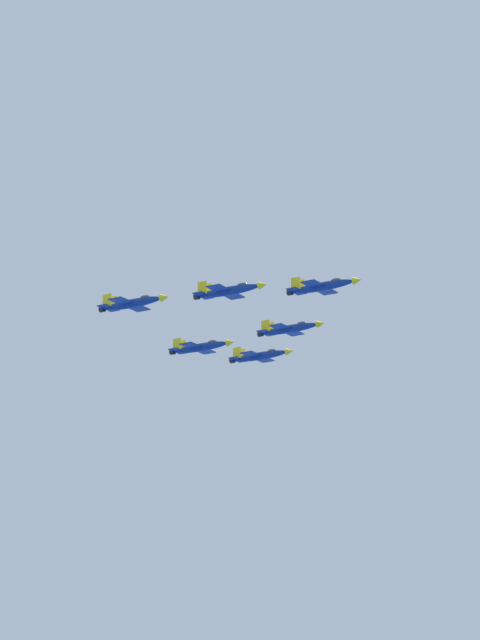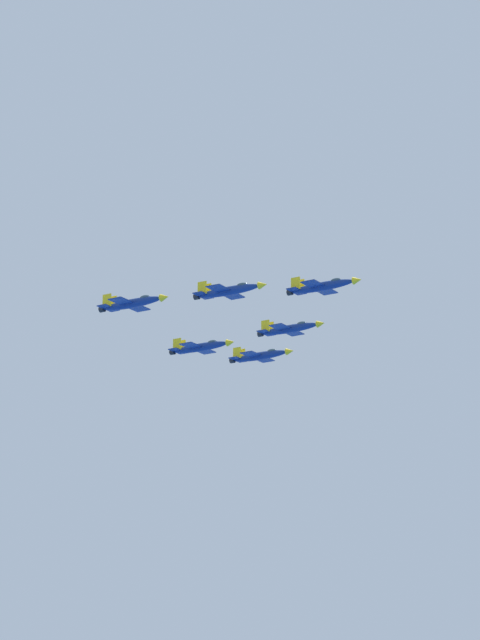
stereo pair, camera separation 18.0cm
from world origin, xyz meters
TOP-DOWN VIEW (x-y plane):
  - jet_lead at (-20.02, -23.62)m, footprint 10.04×15.95m
  - jet_left_wingman at (-11.22, -7.71)m, footprint 9.72×15.47m
  - jet_right_wingman at (-34.30, -12.37)m, footprint 10.01×15.81m
  - jet_left_outer at (-2.42, 8.19)m, footprint 9.91×15.77m
  - jet_right_outer at (-48.57, -1.12)m, footprint 9.86×15.67m
  - jet_slot_rear at (-25.50, 3.53)m, footprint 9.55×15.17m

SIDE VIEW (x-z plane):
  - jet_slot_rear at x=-25.50m, z-range 159.26..162.46m
  - jet_right_outer at x=-48.57m, z-range 162.21..165.52m
  - jet_left_outer at x=-2.42m, z-range 162.75..166.08m
  - jet_left_wingman at x=-11.22m, z-range 163.88..167.15m
  - jet_right_wingman at x=-34.30m, z-range 165.54..168.89m
  - jet_lead at x=-20.02m, z-range 167.36..170.73m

